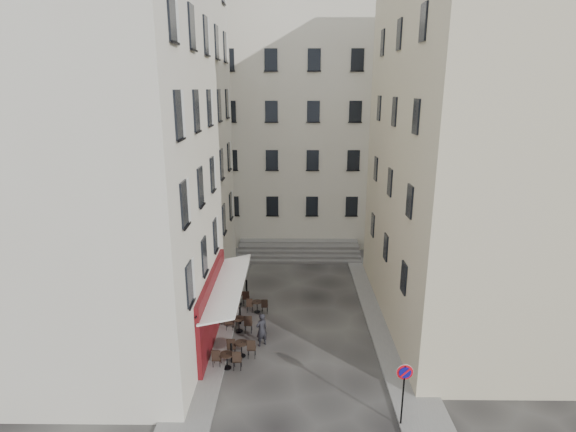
{
  "coord_description": "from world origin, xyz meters",
  "views": [
    {
      "loc": [
        -0.5,
        -18.92,
        12.08
      ],
      "look_at": [
        -0.72,
        4.0,
        5.56
      ],
      "focal_mm": 28.0,
      "sensor_mm": 36.0,
      "label": 1
    }
  ],
  "objects_px": {
    "bistro_table_a": "(227,359)",
    "pedestrian": "(262,330)",
    "no_parking_sign": "(404,383)",
    "bistro_table_b": "(242,347)"
  },
  "relations": [
    {
      "from": "bistro_table_a",
      "to": "pedestrian",
      "type": "distance_m",
      "value": 2.41
    },
    {
      "from": "no_parking_sign",
      "to": "bistro_table_a",
      "type": "relative_size",
      "value": 1.96
    },
    {
      "from": "pedestrian",
      "to": "bistro_table_b",
      "type": "bearing_deg",
      "value": 10.41
    },
    {
      "from": "no_parking_sign",
      "to": "pedestrian",
      "type": "height_order",
      "value": "no_parking_sign"
    },
    {
      "from": "pedestrian",
      "to": "bistro_table_a",
      "type": "bearing_deg",
      "value": 15.33
    },
    {
      "from": "pedestrian",
      "to": "no_parking_sign",
      "type": "bearing_deg",
      "value": 97.44
    },
    {
      "from": "bistro_table_b",
      "to": "pedestrian",
      "type": "distance_m",
      "value": 1.37
    },
    {
      "from": "bistro_table_b",
      "to": "bistro_table_a",
      "type": "bearing_deg",
      "value": -120.55
    },
    {
      "from": "no_parking_sign",
      "to": "bistro_table_b",
      "type": "relative_size",
      "value": 1.93
    },
    {
      "from": "bistro_table_a",
      "to": "bistro_table_b",
      "type": "bearing_deg",
      "value": 59.45
    }
  ]
}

